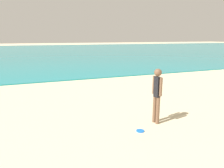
% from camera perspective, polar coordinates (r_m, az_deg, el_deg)
% --- Properties ---
extents(water, '(160.00, 60.00, 0.06)m').
position_cam_1_polar(water, '(42.69, -18.00, 8.56)').
color(water, teal).
rests_on(water, ground).
extents(person_standing, '(0.22, 0.38, 1.68)m').
position_cam_1_polar(person_standing, '(6.43, 12.10, -2.34)').
color(person_standing, brown).
rests_on(person_standing, ground).
extents(frisbee, '(0.23, 0.23, 0.03)m').
position_cam_1_polar(frisbee, '(6.09, 7.67, -12.49)').
color(frisbee, blue).
rests_on(frisbee, ground).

